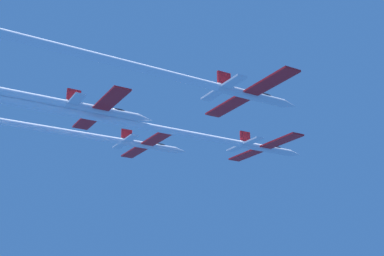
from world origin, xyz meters
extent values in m
cylinder|color=white|center=(-0.83, 0.88, -0.87)|extent=(1.23, 11.20, 1.23)
cone|color=white|center=(-0.83, 7.72, -0.87)|extent=(1.21, 2.46, 1.21)
ellipsoid|color=black|center=(-0.83, 3.35, -0.35)|extent=(0.86, 2.24, 0.62)
cube|color=red|center=(-5.70, 0.32, -0.87)|extent=(8.51, 2.46, 0.27)
cube|color=red|center=(4.05, 0.32, -0.87)|extent=(8.51, 2.46, 0.27)
cube|color=red|center=(-0.83, -3.60, 0.64)|extent=(0.32, 2.02, 1.79)
cube|color=white|center=(-3.36, -3.82, -0.87)|extent=(3.83, 1.48, 0.27)
cube|color=white|center=(1.70, -3.82, -0.87)|extent=(3.83, 1.48, 0.27)
cylinder|color=white|center=(-0.83, -26.10, -0.87)|extent=(1.11, 42.77, 1.11)
cylinder|color=white|center=(-14.87, -15.55, 0.87)|extent=(1.23, 11.20, 1.23)
cone|color=white|center=(-14.87, -8.71, 0.87)|extent=(1.21, 2.46, 1.21)
ellipsoid|color=black|center=(-14.87, -13.08, 1.39)|extent=(0.86, 2.24, 0.62)
cube|color=red|center=(-19.74, -16.11, 0.87)|extent=(8.51, 2.46, 0.27)
cube|color=red|center=(-10.00, -16.11, 0.87)|extent=(8.51, 2.46, 0.27)
cube|color=red|center=(-14.87, -20.03, 2.38)|extent=(0.32, 2.02, 1.79)
cube|color=white|center=(-17.40, -20.25, 0.87)|extent=(3.83, 1.48, 0.27)
cube|color=white|center=(-12.34, -20.25, 0.87)|extent=(3.83, 1.48, 0.27)
cylinder|color=white|center=(-14.87, -39.42, 0.87)|extent=(1.11, 36.54, 1.11)
cylinder|color=white|center=(14.79, -13.99, 0.35)|extent=(1.23, 11.20, 1.23)
cone|color=white|center=(14.79, -7.16, 0.35)|extent=(1.21, 2.46, 1.21)
ellipsoid|color=black|center=(14.79, -11.53, 0.87)|extent=(0.86, 2.24, 0.62)
cube|color=red|center=(9.92, -14.55, 0.35)|extent=(8.51, 2.46, 0.27)
cube|color=red|center=(19.66, -14.55, 0.35)|extent=(8.51, 2.46, 0.27)
cube|color=red|center=(14.79, -18.47, 1.86)|extent=(0.32, 2.02, 1.79)
cube|color=white|center=(12.26, -18.70, 0.35)|extent=(3.83, 1.48, 0.27)
cube|color=white|center=(17.32, -18.70, 0.35)|extent=(3.83, 1.48, 0.27)
cylinder|color=white|center=(14.79, -40.77, 0.35)|extent=(1.11, 42.36, 1.11)
cylinder|color=white|center=(-0.37, -29.78, 0.12)|extent=(1.23, 11.20, 1.23)
cone|color=white|center=(-0.37, -22.94, 0.12)|extent=(1.21, 2.46, 1.21)
ellipsoid|color=black|center=(-0.37, -27.31, 0.65)|extent=(0.86, 2.24, 0.62)
cube|color=red|center=(-5.24, -30.34, 0.12)|extent=(8.51, 2.46, 0.27)
cube|color=red|center=(4.51, -30.34, 0.12)|extent=(8.51, 2.46, 0.27)
cube|color=red|center=(-0.37, -34.26, 1.63)|extent=(0.32, 2.02, 1.79)
cube|color=white|center=(-2.90, -34.48, 0.12)|extent=(3.83, 1.48, 0.27)
cube|color=white|center=(2.16, -34.48, 0.12)|extent=(3.83, 1.48, 0.27)
camera|label=1|loc=(62.42, -51.15, -25.42)|focal=44.45mm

